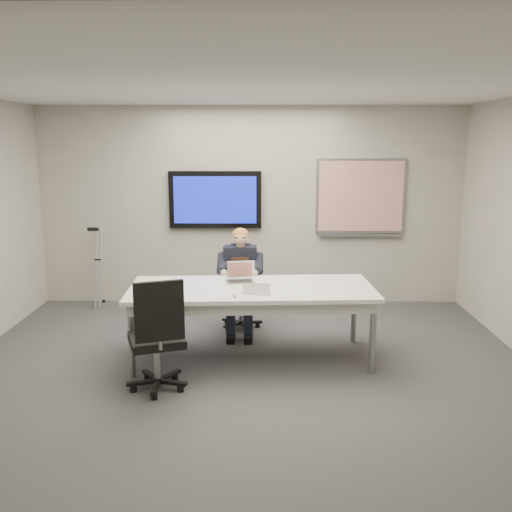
{
  "coord_description": "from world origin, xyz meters",
  "views": [
    {
      "loc": [
        0.16,
        -5.07,
        2.34
      ],
      "look_at": [
        0.1,
        0.96,
        1.1
      ],
      "focal_mm": 40.0,
      "sensor_mm": 36.0,
      "label": 1
    }
  ],
  "objects_px": {
    "conference_table": "(252,295)",
    "office_chair_far": "(241,303)",
    "laptop": "(240,276)",
    "seated_person": "(240,292)",
    "office_chair_near": "(158,356)"
  },
  "relations": [
    {
      "from": "conference_table",
      "to": "office_chair_far",
      "type": "bearing_deg",
      "value": 95.76
    },
    {
      "from": "laptop",
      "to": "seated_person",
      "type": "bearing_deg",
      "value": 83.39
    },
    {
      "from": "seated_person",
      "to": "office_chair_far",
      "type": "bearing_deg",
      "value": 89.18
    },
    {
      "from": "conference_table",
      "to": "laptop",
      "type": "relative_size",
      "value": 7.86
    },
    {
      "from": "office_chair_far",
      "to": "office_chair_near",
      "type": "relative_size",
      "value": 0.91
    },
    {
      "from": "conference_table",
      "to": "office_chair_far",
      "type": "relative_size",
      "value": 2.62
    },
    {
      "from": "office_chair_far",
      "to": "office_chair_near",
      "type": "height_order",
      "value": "office_chair_near"
    },
    {
      "from": "conference_table",
      "to": "laptop",
      "type": "bearing_deg",
      "value": 114.52
    },
    {
      "from": "conference_table",
      "to": "laptop",
      "type": "distance_m",
      "value": 0.32
    },
    {
      "from": "seated_person",
      "to": "laptop",
      "type": "xyz_separation_m",
      "value": [
        0.02,
        -0.55,
        0.33
      ]
    },
    {
      "from": "office_chair_far",
      "to": "laptop",
      "type": "distance_m",
      "value": 0.96
    },
    {
      "from": "office_chair_near",
      "to": "laptop",
      "type": "xyz_separation_m",
      "value": [
        0.73,
        1.08,
        0.5
      ]
    },
    {
      "from": "seated_person",
      "to": "conference_table",
      "type": "bearing_deg",
      "value": -81.33
    },
    {
      "from": "conference_table",
      "to": "seated_person",
      "type": "relative_size",
      "value": 2.05
    },
    {
      "from": "conference_table",
      "to": "seated_person",
      "type": "height_order",
      "value": "seated_person"
    }
  ]
}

